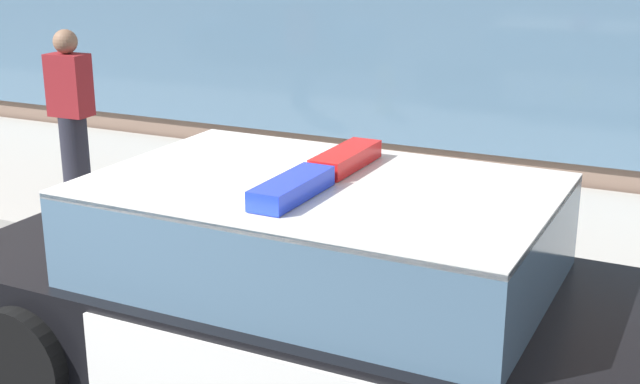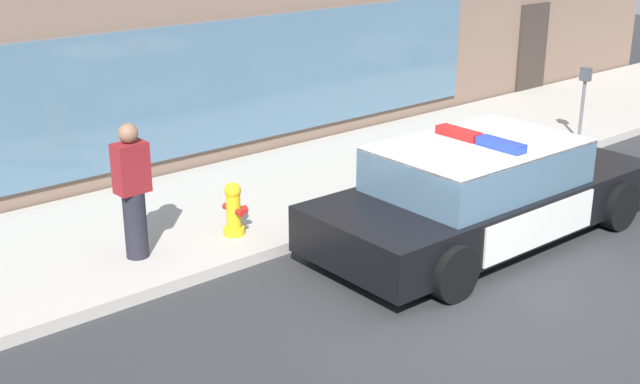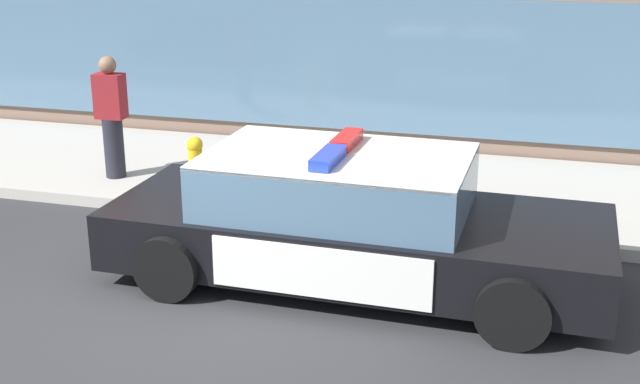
{
  "view_description": "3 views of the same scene",
  "coord_description": "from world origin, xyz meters",
  "views": [
    {
      "loc": [
        3.39,
        -3.09,
        2.79
      ],
      "look_at": [
        0.63,
        2.7,
        0.8
      ],
      "focal_mm": 47.71,
      "sensor_mm": 36.0,
      "label": 1
    },
    {
      "loc": [
        -6.87,
        -5.25,
        4.38
      ],
      "look_at": [
        0.03,
        2.81,
        0.58
      ],
      "focal_mm": 46.47,
      "sensor_mm": 36.0,
      "label": 2
    },
    {
      "loc": [
        3.39,
        -6.7,
        3.72
      ],
      "look_at": [
        0.78,
        2.54,
        0.49
      ],
      "focal_mm": 46.88,
      "sensor_mm": 36.0,
      "label": 3
    }
  ],
  "objects": [
    {
      "name": "sidewalk",
      "position": [
        0.0,
        4.23,
        0.07
      ],
      "size": [
        48.0,
        3.47,
        0.15
      ],
      "primitive_type": "cube",
      "color": "#B2ADA3",
      "rests_on": "ground"
    },
    {
      "name": "fire_hydrant",
      "position": [
        -1.14,
        3.2,
        0.5
      ],
      "size": [
        0.34,
        0.39,
        0.73
      ],
      "color": "gold",
      "rests_on": "sidewalk"
    },
    {
      "name": "pedestrian_on_sidewalk",
      "position": [
        -2.46,
        3.39,
        1.01
      ],
      "size": [
        0.41,
        0.28,
        1.71
      ],
      "rotation": [
        0.0,
        0.0,
        4.74
      ],
      "color": "#23232D",
      "rests_on": "sidewalk"
    },
    {
      "name": "police_cruiser",
      "position": [
        1.49,
        1.2,
        0.68
      ],
      "size": [
        5.17,
        2.24,
        1.49
      ],
      "rotation": [
        0.0,
        0.0,
        -0.02
      ],
      "color": "black",
      "rests_on": "ground"
    }
  ]
}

